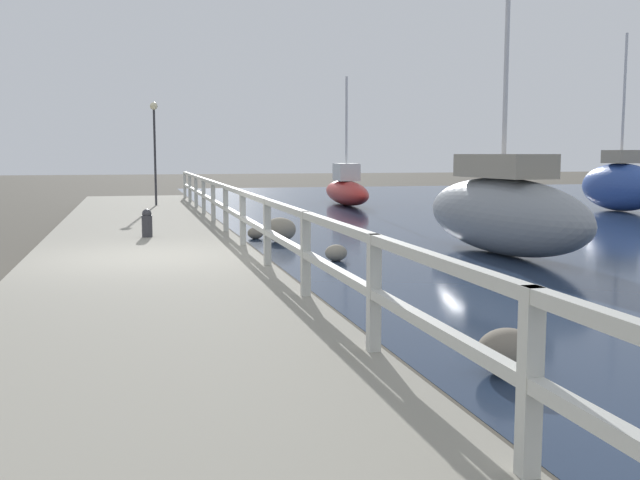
{
  "coord_description": "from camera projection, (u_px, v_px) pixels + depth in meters",
  "views": [
    {
      "loc": [
        -0.17,
        -11.99,
        1.91
      ],
      "look_at": [
        2.35,
        -1.99,
        0.73
      ],
      "focal_mm": 42.0,
      "sensor_mm": 36.0,
      "label": 1
    }
  ],
  "objects": [
    {
      "name": "ground_plane",
      "position": [
        145.0,
        276.0,
        11.81
      ],
      "size": [
        120.0,
        120.0,
        0.0
      ],
      "primitive_type": "plane",
      "color": "#4C473D"
    },
    {
      "name": "dock_walkway",
      "position": [
        145.0,
        267.0,
        11.79
      ],
      "size": [
        3.68,
        36.0,
        0.29
      ],
      "color": "gray",
      "rests_on": "ground"
    },
    {
      "name": "railing",
      "position": [
        254.0,
        214.0,
        12.12
      ],
      "size": [
        0.1,
        32.5,
        0.97
      ],
      "color": "beige",
      "rests_on": "dock_walkway"
    },
    {
      "name": "boulder_near_dock",
      "position": [
        280.0,
        230.0,
        16.36
      ],
      "size": [
        0.71,
        0.64,
        0.53
      ],
      "color": "gray",
      "rests_on": "ground"
    },
    {
      "name": "boulder_downstream",
      "position": [
        336.0,
        253.0,
        13.41
      ],
      "size": [
        0.4,
        0.36,
        0.3
      ],
      "color": "gray",
      "rests_on": "ground"
    },
    {
      "name": "boulder_mid_strip",
      "position": [
        256.0,
        233.0,
        16.89
      ],
      "size": [
        0.36,
        0.33,
        0.27
      ],
      "color": "gray",
      "rests_on": "ground"
    },
    {
      "name": "boulder_water_edge",
      "position": [
        508.0,
        351.0,
        6.51
      ],
      "size": [
        0.54,
        0.49,
        0.41
      ],
      "color": "slate",
      "rests_on": "ground"
    },
    {
      "name": "mooring_bollard",
      "position": [
        147.0,
        223.0,
        14.65
      ],
      "size": [
        0.2,
        0.2,
        0.55
      ],
      "color": "#333338",
      "rests_on": "dock_walkway"
    },
    {
      "name": "dock_lamp",
      "position": [
        154.0,
        133.0,
        23.44
      ],
      "size": [
        0.24,
        0.24,
        3.23
      ],
      "color": "#2D2D33",
      "rests_on": "dock_walkway"
    },
    {
      "name": "sailboat_gray",
      "position": [
        502.0,
        211.0,
        14.28
      ],
      "size": [
        1.66,
        5.35,
        6.17
      ],
      "rotation": [
        0.0,
        0.0,
        0.07
      ],
      "color": "gray",
      "rests_on": "water_surface"
    },
    {
      "name": "sailboat_blue",
      "position": [
        620.0,
        185.0,
        25.07
      ],
      "size": [
        1.53,
        3.69,
        5.85
      ],
      "rotation": [
        0.0,
        0.0,
        0.07
      ],
      "color": "#2D4C9E",
      "rests_on": "water_surface"
    },
    {
      "name": "sailboat_red",
      "position": [
        346.0,
        190.0,
        28.16
      ],
      "size": [
        1.47,
        5.77,
        4.76
      ],
      "rotation": [
        0.0,
        0.0,
        -0.07
      ],
      "color": "red",
      "rests_on": "water_surface"
    }
  ]
}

